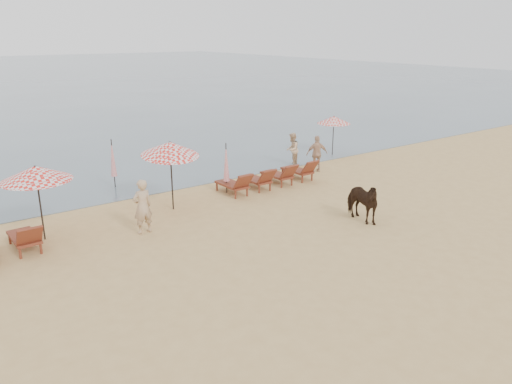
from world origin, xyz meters
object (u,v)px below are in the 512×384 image
Objects in this scene: umbrella_open_right at (334,120)px; beachgoer_left at (142,207)px; umbrella_open_left_a at (36,173)px; beachgoer_right_a at (292,149)px; lounger_cluster_right at (270,176)px; umbrella_closed_left at (113,158)px; umbrella_open_left_b at (170,149)px; umbrella_closed_right at (226,162)px; cow at (361,201)px; beachgoer_right_b at (317,154)px.

beachgoer_left is (-13.08, -4.46, -1.02)m from umbrella_open_right.
umbrella_open_left_a is 1.50× the size of beachgoer_right_a.
lounger_cluster_right is at bearing 13.42° from umbrella_open_left_a.
umbrella_open_left_b is at bearing -78.51° from umbrella_closed_left.
umbrella_open_right reaches higher than umbrella_closed_right.
beachgoer_left is (-6.81, 3.49, 0.19)m from cow.
umbrella_closed_left is 1.00× the size of umbrella_closed_right.
umbrella_closed_left is (-12.01, 1.14, -0.63)m from umbrella_open_right.
lounger_cluster_right is 2.20m from umbrella_closed_right.
beachgoer_right_a is at bearing 23.13° from umbrella_open_left_a.
umbrella_open_right is 10.20m from cow.
umbrella_open_left_a is 16.28m from umbrella_open_right.
lounger_cluster_right is 2.67× the size of beachgoer_right_a.
umbrella_closed_right is (-1.99, 0.38, 0.84)m from lounger_cluster_right.
umbrella_closed_left is at bearing 128.12° from cow.
umbrella_open_left_b is 7.25m from cow.
cow is at bearing -57.74° from umbrella_closed_left.
umbrella_open_right reaches higher than beachgoer_right_b.
umbrella_closed_right is 6.03m from cow.
beachgoer_left is at bearing -151.09° from umbrella_open_left_b.
umbrella_closed_right is at bearing -160.33° from beachgoer_left.
umbrella_closed_right is at bearing 16.85° from umbrella_open_left_a.
umbrella_closed_left reaches higher than beachgoer_right_a.
umbrella_open_left_a is at bearing -24.78° from beachgoer_right_a.
beachgoer_right_a is (8.78, -1.54, -0.49)m from umbrella_closed_left.
umbrella_open_left_a is 7.66m from umbrella_closed_right.
umbrella_open_left_b reaches higher than beachgoer_right_a.
umbrella_open_left_a reaches higher than beachgoer_right_a.
beachgoer_right_a is at bearing -53.93° from beachgoer_right_b.
umbrella_open_left_a is 4.79m from umbrella_open_left_b.
umbrella_open_left_a reaches higher than beachgoer_right_b.
umbrella_open_right reaches higher than beachgoer_left.
lounger_cluster_right is 2.49× the size of cow.
umbrella_open_left_a is at bearing -174.46° from umbrella_closed_right.
umbrella_closed_left is 5.71m from beachgoer_left.
umbrella_closed_right is (-8.41, -2.34, -0.64)m from umbrella_open_right.
beachgoer_left is (-1.07, -5.60, -0.38)m from umbrella_closed_left.
beachgoer_left is at bearing 41.34° from beachgoer_right_b.
umbrella_open_left_b is at bearing -146.52° from umbrella_open_right.
umbrella_open_left_b is at bearing 33.72° from beachgoer_right_b.
umbrella_open_right is 1.15× the size of beachgoer_left.
beachgoer_right_b is (10.08, 2.45, -0.06)m from beachgoer_left.
umbrella_open_left_b is at bearing 140.00° from cow.
beachgoer_right_a is at bearing -9.96° from umbrella_closed_left.
umbrella_open_left_a is 1.40× the size of cow.
cow is at bearing 148.09° from beachgoer_left.
umbrella_open_right is 12.08m from umbrella_closed_left.
beachgoer_left is 10.65m from beachgoer_right_a.
umbrella_open_right is at bearing 3.33° from umbrella_open_left_b.
beachgoer_left is (-4.67, -2.12, -0.38)m from umbrella_closed_right.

